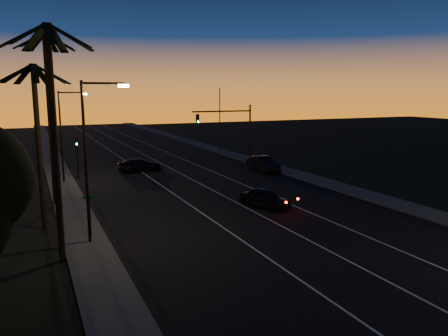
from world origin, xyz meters
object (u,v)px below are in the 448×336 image
lead_car (265,198)px  right_car (263,164)px  signal_mast (231,125)px  cross_car (139,165)px

lead_car → right_car: size_ratio=0.99×
right_car → lead_car: bearing=-118.8°
signal_mast → cross_car: bearing=173.1°
lead_car → cross_car: 19.00m
right_car → cross_car: right_car is taller
lead_car → right_car: right_car is taller
signal_mast → lead_car: (-5.32, -17.09, -4.07)m
signal_mast → lead_car: signal_mast is taller
lead_car → signal_mast: bearing=72.7°
right_car → signal_mast: bearing=114.9°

